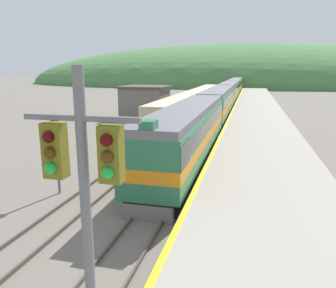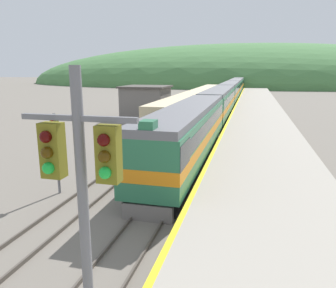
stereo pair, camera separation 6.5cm
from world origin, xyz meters
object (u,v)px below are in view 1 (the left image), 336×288
at_px(siding_train, 196,102).
at_px(signal_mast_main, 85,195).
at_px(carriage_third, 229,92).
at_px(carriage_fourth, 235,87).
at_px(carriage_second, 218,103).
at_px(signal_post_siding, 55,137).
at_px(carriage_fifth, 238,83).
at_px(express_train_lead_car, 188,132).

bearing_deg(siding_train, signal_mast_main, -83.35).
distance_m(carriage_third, carriage_fourth, 22.01).
bearing_deg(signal_mast_main, carriage_fourth, 90.89).
height_order(carriage_second, siding_train, carriage_second).
distance_m(siding_train, signal_post_siding, 34.64).
distance_m(carriage_second, carriage_fifth, 66.03).
height_order(carriage_second, signal_post_siding, signal_post_siding).
distance_m(carriage_fourth, siding_train, 38.88).
xyz_separation_m(carriage_third, signal_post_siding, (-5.67, -51.24, 0.87)).
bearing_deg(carriage_third, carriage_fourth, 90.00).
bearing_deg(signal_mast_main, express_train_lead_car, 94.27).
height_order(carriage_fourth, siding_train, carriage_fourth).
distance_m(carriage_fourth, signal_mast_main, 83.04).
bearing_deg(express_train_lead_car, carriage_second, 90.00).
xyz_separation_m(carriage_fifth, signal_mast_main, (1.29, -105.01, 2.10)).
xyz_separation_m(siding_train, signal_mast_main, (5.16, -44.32, 2.57)).
xyz_separation_m(carriage_second, carriage_third, (0.00, 22.01, 0.00)).
height_order(carriage_second, carriage_fifth, same).
relative_size(carriage_second, carriage_fourth, 1.00).
relative_size(carriage_fifth, siding_train, 0.47).
distance_m(carriage_fourth, signal_post_siding, 73.47).
xyz_separation_m(express_train_lead_car, carriage_fifth, (0.00, 87.68, -0.01)).
distance_m(carriage_third, carriage_fifth, 44.02).
xyz_separation_m(carriage_fourth, signal_mast_main, (1.29, -83.00, 2.10)).
height_order(express_train_lead_car, carriage_third, express_train_lead_car).
bearing_deg(carriage_fourth, signal_mast_main, -89.11).
bearing_deg(carriage_fifth, signal_mast_main, -89.29).
height_order(carriage_fifth, signal_post_siding, signal_post_siding).
bearing_deg(carriage_fourth, express_train_lead_car, -90.00).
distance_m(carriage_third, siding_train, 17.12).
relative_size(carriage_second, signal_post_siding, 4.84).
xyz_separation_m(express_train_lead_car, carriage_second, (0.00, 21.65, -0.01)).
relative_size(carriage_third, signal_mast_main, 3.18).
bearing_deg(carriage_second, signal_post_siding, -100.98).
height_order(express_train_lead_car, carriage_second, express_train_lead_car).
distance_m(express_train_lead_car, carriage_fourth, 65.67).
relative_size(carriage_fifth, signal_post_siding, 4.84).
height_order(carriage_third, siding_train, carriage_third).
xyz_separation_m(express_train_lead_car, siding_train, (-3.87, 26.99, -0.48)).
distance_m(express_train_lead_car, signal_post_siding, 9.50).
bearing_deg(carriage_second, siding_train, 125.95).
bearing_deg(siding_train, carriage_second, -54.05).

